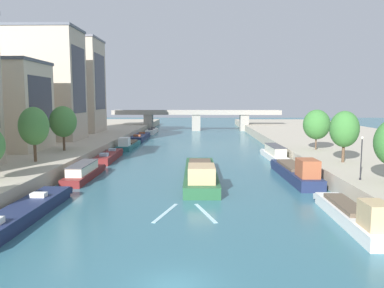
{
  "coord_description": "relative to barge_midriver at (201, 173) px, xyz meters",
  "views": [
    {
      "loc": [
        1.38,
        -19.42,
        10.24
      ],
      "look_at": [
        0.0,
        42.79,
        2.92
      ],
      "focal_mm": 35.13,
      "sensor_mm": 36.0,
      "label": 1
    }
  ],
  "objects": [
    {
      "name": "ground_plane",
      "position": [
        -1.43,
        -27.6,
        -0.94
      ],
      "size": [
        400.0,
        400.0,
        0.0
      ],
      "primitive_type": "plane",
      "color": "#336675"
    },
    {
      "name": "quay_left",
      "position": [
        -35.46,
        27.4,
        0.1
      ],
      "size": [
        36.0,
        170.0,
        2.09
      ],
      "primitive_type": "cube",
      "color": "#B2A893",
      "rests_on": "ground"
    },
    {
      "name": "quay_right",
      "position": [
        32.6,
        27.4,
        0.1
      ],
      "size": [
        36.0,
        170.0,
        2.09
      ],
      "primitive_type": "cube",
      "color": "#B2A893",
      "rests_on": "ground"
    },
    {
      "name": "barge_midriver",
      "position": [
        0.0,
        0.0,
        0.0
      ],
      "size": [
        4.3,
        21.46,
        3.04
      ],
      "color": "#235633",
      "rests_on": "ground"
    },
    {
      "name": "wake_behind_barge",
      "position": [
        -1.38,
        -13.81,
        -0.93
      ],
      "size": [
        5.6,
        5.92,
        0.03
      ],
      "color": "#A5D1DB",
      "rests_on": "ground"
    },
    {
      "name": "moored_boat_left_midway",
      "position": [
        -15.26,
        -16.16,
        -0.33
      ],
      "size": [
        3.05,
        16.65,
        2.29
      ],
      "color": "#1E284C",
      "rests_on": "ground"
    },
    {
      "name": "moored_boat_left_near",
      "position": [
        -15.21,
        0.8,
        -0.05
      ],
      "size": [
        2.5,
        12.42,
        2.14
      ],
      "color": "maroon",
      "rests_on": "ground"
    },
    {
      "name": "moored_boat_left_lone",
      "position": [
        -15.73,
        16.5,
        -0.31
      ],
      "size": [
        2.76,
        13.54,
        2.3
      ],
      "color": "maroon",
      "rests_on": "ground"
    },
    {
      "name": "moored_boat_left_far",
      "position": [
        -15.37,
        32.05,
        -0.14
      ],
      "size": [
        2.89,
        14.08,
        2.69
      ],
      "color": "#23666B",
      "rests_on": "ground"
    },
    {
      "name": "moored_boat_left_end",
      "position": [
        -15.84,
        50.53,
        -0.33
      ],
      "size": [
        3.32,
        16.95,
        2.28
      ],
      "color": "#1E284C",
      "rests_on": "ground"
    },
    {
      "name": "moored_boat_left_downstream",
      "position": [
        -14.97,
        68.26,
        -0.26
      ],
      "size": [
        2.54,
        12.35,
        2.4
      ],
      "color": "silver",
      "rests_on": "ground"
    },
    {
      "name": "moored_boat_right_upstream",
      "position": [
        12.51,
        -16.88,
        -0.06
      ],
      "size": [
        2.38,
        13.52,
        2.98
      ],
      "color": "silver",
      "rests_on": "ground"
    },
    {
      "name": "moored_boat_right_near",
      "position": [
        12.3,
        0.88,
        0.08
      ],
      "size": [
        3.29,
        16.54,
        3.4
      ],
      "color": "#1E284C",
      "rests_on": "ground"
    },
    {
      "name": "moored_boat_right_end",
      "position": [
        12.78,
        17.48,
        0.1
      ],
      "size": [
        2.78,
        13.69,
        2.5
      ],
      "color": "silver",
      "rests_on": "ground"
    },
    {
      "name": "tree_left_second",
      "position": [
        -21.97,
        1.79,
        5.86
      ],
      "size": [
        3.88,
        3.88,
        7.25
      ],
      "color": "brown",
      "rests_on": "quay_left"
    },
    {
      "name": "tree_left_nearest",
      "position": [
        -22.1,
        12.79,
        5.81
      ],
      "size": [
        4.24,
        4.24,
        7.18
      ],
      "color": "brown",
      "rests_on": "quay_left"
    },
    {
      "name": "tree_right_by_lamp",
      "position": [
        18.73,
        2.16,
        5.51
      ],
      "size": [
        3.74,
        3.74,
        6.75
      ],
      "color": "brown",
      "rests_on": "quay_right"
    },
    {
      "name": "tree_right_end_of_row",
      "position": [
        18.97,
        14.69,
        5.3
      ],
      "size": [
        4.32,
        4.32,
        6.59
      ],
      "color": "brown",
      "rests_on": "quay_right"
    },
    {
      "name": "lamppost_right_bank",
      "position": [
        16.38,
        -8.84,
        3.6
      ],
      "size": [
        0.28,
        0.28,
        4.47
      ],
      "color": "black",
      "rests_on": "quay_right"
    },
    {
      "name": "building_left_far_end",
      "position": [
        -31.78,
        13.49,
        8.42
      ],
      "size": [
        12.26,
        11.34,
        14.51
      ],
      "color": "beige",
      "rests_on": "quay_left"
    },
    {
      "name": "building_left_middle",
      "position": [
        -31.78,
        29.54,
        12.45
      ],
      "size": [
        14.64,
        10.28,
        22.57
      ],
      "color": "#B2A38E",
      "rests_on": "quay_left"
    },
    {
      "name": "building_left_tall",
      "position": [
        -31.78,
        48.99,
        12.93
      ],
      "size": [
        12.76,
        12.04,
        23.54
      ],
      "color": "#B2A38E",
      "rests_on": "quay_left"
    },
    {
      "name": "bridge_far",
      "position": [
        -1.43,
        78.65,
        3.36
      ],
      "size": [
        56.06,
        4.4,
        6.84
      ],
      "color": "gray",
      "rests_on": "ground"
    }
  ]
}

